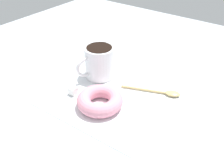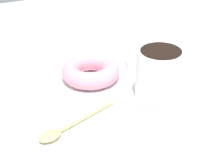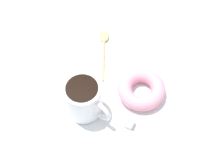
# 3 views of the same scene
# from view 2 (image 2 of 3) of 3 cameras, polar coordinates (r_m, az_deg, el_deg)

# --- Properties ---
(ground_plane) EXTENTS (1.20, 1.20, 0.02)m
(ground_plane) POSITION_cam_2_polar(r_m,az_deg,el_deg) (0.64, 2.08, -2.77)
(ground_plane) COLOR #B2BCC6
(napkin) EXTENTS (0.31, 0.31, 0.00)m
(napkin) POSITION_cam_2_polar(r_m,az_deg,el_deg) (0.64, -0.00, -1.67)
(napkin) COLOR white
(napkin) RESTS_ON ground_plane
(coffee_cup) EXTENTS (0.08, 0.11, 0.08)m
(coffee_cup) POSITION_cam_2_polar(r_m,az_deg,el_deg) (0.62, 7.19, 1.72)
(coffee_cup) COLOR white
(coffee_cup) RESTS_ON napkin
(donut) EXTENTS (0.11, 0.11, 0.03)m
(donut) POSITION_cam_2_polar(r_m,az_deg,el_deg) (0.68, -3.28, 1.96)
(donut) COLOR pink
(donut) RESTS_ON napkin
(spoon) EXTENTS (0.14, 0.07, 0.01)m
(spoon) POSITION_cam_2_polar(r_m,az_deg,el_deg) (0.55, -7.59, -6.86)
(spoon) COLOR #D8B772
(spoon) RESTS_ON napkin
(sugar_cube) EXTENTS (0.02, 0.02, 0.02)m
(sugar_cube) POSITION_cam_2_polar(r_m,az_deg,el_deg) (0.71, 2.89, 2.86)
(sugar_cube) COLOR white
(sugar_cube) RESTS_ON napkin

